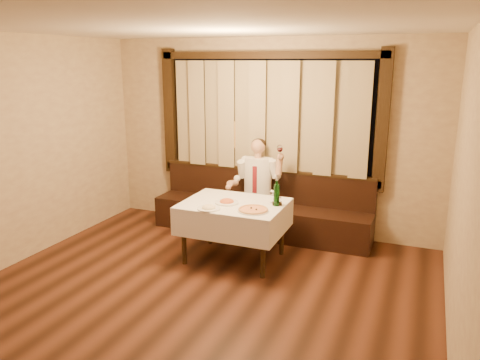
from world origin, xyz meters
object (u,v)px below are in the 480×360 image
at_px(seated_man, 256,180).
at_px(pasta_red, 227,200).
at_px(pizza, 253,210).
at_px(pasta_cream, 209,206).
at_px(cruet_caddy, 277,202).
at_px(dining_table, 234,211).
at_px(green_bottle, 277,195).
at_px(banquette, 261,213).

bearing_deg(seated_man, pasta_red, -91.67).
bearing_deg(pizza, pasta_cream, -165.72).
bearing_deg(cruet_caddy, dining_table, 170.63).
bearing_deg(pizza, cruet_caddy, 60.54).
xyz_separation_m(pasta_red, pasta_cream, (-0.10, -0.30, -0.00)).
height_order(pasta_cream, seated_man, seated_man).
height_order(pizza, pasta_cream, pasta_cream).
xyz_separation_m(green_bottle, cruet_caddy, (0.00, 0.03, -0.10)).
bearing_deg(banquette, pasta_cream, -97.22).
height_order(pizza, green_bottle, green_bottle).
relative_size(pasta_red, cruet_caddy, 2.30).
xyz_separation_m(dining_table, cruet_caddy, (0.53, 0.11, 0.15)).
relative_size(banquette, pizza, 8.67).
bearing_deg(cruet_caddy, pasta_cream, -167.33).
distance_m(pasta_red, green_bottle, 0.63).
relative_size(banquette, dining_table, 2.52).
bearing_deg(green_bottle, dining_table, -171.81).
distance_m(banquette, dining_table, 1.08).
bearing_deg(seated_man, pizza, -71.62).
xyz_separation_m(dining_table, seated_man, (-0.04, 0.93, 0.17)).
xyz_separation_m(banquette, dining_table, (0.00, -1.02, 0.34)).
xyz_separation_m(dining_table, green_bottle, (0.53, 0.08, 0.25)).
xyz_separation_m(banquette, pasta_cream, (-0.18, -1.38, 0.48)).
bearing_deg(banquette, pizza, -74.73).
bearing_deg(pasta_red, dining_table, 37.42).
height_order(dining_table, seated_man, seated_man).
relative_size(dining_table, pizza, 3.44).
bearing_deg(pasta_cream, seated_man, 84.24).
xyz_separation_m(dining_table, pasta_cream, (-0.18, -0.36, 0.14)).
xyz_separation_m(pizza, pasta_red, (-0.41, 0.17, 0.02)).
distance_m(dining_table, pasta_cream, 0.42).
relative_size(dining_table, green_bottle, 3.86).
height_order(dining_table, pasta_cream, pasta_cream).
bearing_deg(pasta_cream, dining_table, 63.98).
relative_size(pasta_cream, green_bottle, 0.84).
xyz_separation_m(pizza, seated_man, (-0.39, 1.16, 0.04)).
relative_size(pasta_red, green_bottle, 0.88).
bearing_deg(pasta_red, seated_man, 88.33).
xyz_separation_m(pasta_cream, cruet_caddy, (0.71, 0.47, 0.01)).
distance_m(dining_table, seated_man, 0.95).
distance_m(banquette, pasta_cream, 1.47).
height_order(banquette, pasta_red, banquette).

